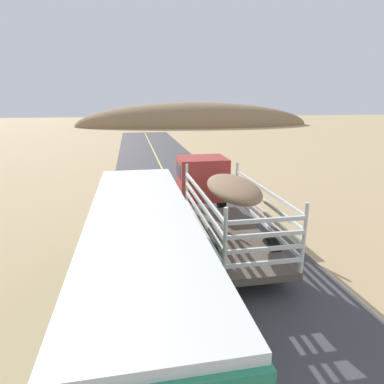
# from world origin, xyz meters

# --- Properties ---
(livestock_truck) EXTENTS (2.53, 9.70, 3.02)m
(livestock_truck) POSITION_xyz_m (1.07, 12.47, 1.79)
(livestock_truck) COLOR #B2332D
(livestock_truck) RESTS_ON road_surface
(bus) EXTENTS (2.54, 10.00, 3.21)m
(bus) POSITION_xyz_m (-2.40, 5.66, 1.75)
(bus) COLOR #2D8C66
(bus) RESTS_ON road_surface
(distant_hill) EXTENTS (55.18, 19.22, 10.62)m
(distant_hill) POSITION_xyz_m (12.71, 75.26, 0.00)
(distant_hill) COLOR #8D6E4C
(distant_hill) RESTS_ON ground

